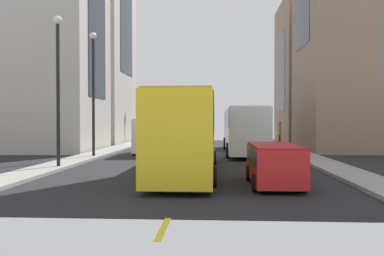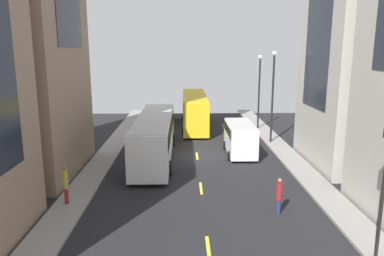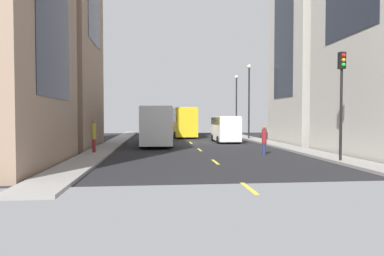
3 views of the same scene
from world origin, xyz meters
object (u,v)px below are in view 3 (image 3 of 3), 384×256
car_red_0 (156,128)px  city_bus_white (156,122)px  pedestrian_crossing_mid (264,139)px  traffic_light_near_corner (342,85)px  streetcar_yellow (183,120)px  pedestrian_waiting_curb (94,134)px  delivery_van_white (225,127)px

car_red_0 → city_bus_white: bearing=-89.6°
car_red_0 → pedestrian_crossing_mid: (7.25, -25.40, 0.11)m
car_red_0 → traffic_light_near_corner: traffic_light_near_corner is taller
city_bus_white → traffic_light_near_corner: size_ratio=2.21×
streetcar_yellow → car_red_0: (-3.51, 3.45, -1.20)m
pedestrian_crossing_mid → traffic_light_near_corner: (2.85, -4.44, 3.18)m
city_bus_white → pedestrian_waiting_curb: city_bus_white is taller
car_red_0 → pedestrian_waiting_curb: (-4.00, -24.23, 0.43)m
delivery_van_white → pedestrian_waiting_curb: delivery_van_white is taller
streetcar_yellow → traffic_light_near_corner: traffic_light_near_corner is taller
city_bus_white → pedestrian_crossing_mid: (7.15, -10.13, -0.97)m
delivery_van_white → car_red_0: 15.89m
pedestrian_waiting_curb → traffic_light_near_corner: 15.44m
streetcar_yellow → car_red_0: bearing=135.5°
car_red_0 → pedestrian_waiting_curb: size_ratio=1.96×
streetcar_yellow → pedestrian_waiting_curb: bearing=-109.9°
delivery_van_white → pedestrian_waiting_curb: bearing=-137.6°
traffic_light_near_corner → delivery_van_white: bearing=101.7°
delivery_van_white → car_red_0: size_ratio=1.20×
delivery_van_white → city_bus_white: bearing=-172.0°
city_bus_white → pedestrian_waiting_curb: size_ratio=5.92×
streetcar_yellow → car_red_0: 5.07m
car_red_0 → traffic_light_near_corner: bearing=-71.3°
city_bus_white → delivery_van_white: city_bus_white is taller
car_red_0 → pedestrian_crossing_mid: pedestrian_crossing_mid is taller
streetcar_yellow → delivery_van_white: size_ratio=2.38×
traffic_light_near_corner → pedestrian_crossing_mid: bearing=122.7°
car_red_0 → streetcar_yellow: bearing=-44.5°
pedestrian_waiting_curb → traffic_light_near_corner: bearing=-16.7°
city_bus_white → pedestrian_waiting_curb: bearing=-114.6°
pedestrian_crossing_mid → traffic_light_near_corner: 6.16m
pedestrian_crossing_mid → pedestrian_waiting_curb: 11.31m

